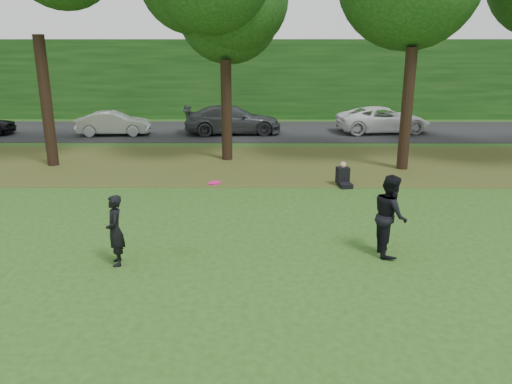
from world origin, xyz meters
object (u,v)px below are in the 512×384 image
player_left (115,230)px  frisbee (215,183)px  player_right (390,215)px  seated_person (343,177)px

player_left → frisbee: size_ratio=4.63×
player_right → frisbee: (-3.96, -0.78, 0.98)m
player_left → player_right: player_right is taller
player_left → frisbee: 2.51m
player_right → seated_person: player_right is taller
player_left → player_right: size_ratio=0.84×
player_left → seated_person: 8.89m
player_left → player_right: (6.19, 0.62, 0.15)m
player_left → seated_person: player_left is taller
player_right → seated_person: (-0.10, 5.85, -0.64)m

